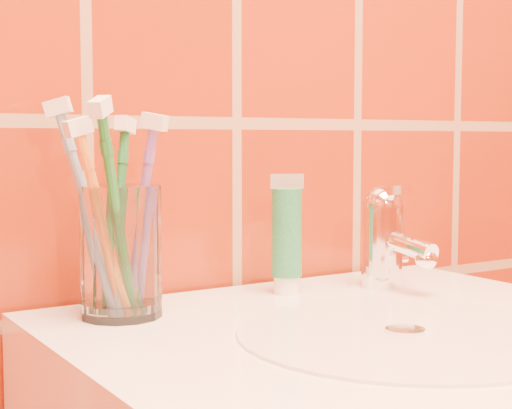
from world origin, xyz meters
TOP-DOWN VIEW (x-y plane):
  - glass_tumbler at (-0.19, 1.11)m, footprint 0.09×0.09m
  - toothpaste_tube at (0.02, 1.12)m, footprint 0.04×0.03m
  - faucet at (0.14, 1.09)m, footprint 0.05×0.11m
  - toothbrush_0 at (-0.21, 1.10)m, footprint 0.09×0.08m
  - toothbrush_1 at (-0.21, 1.12)m, footprint 0.13×0.12m
  - toothbrush_2 at (-0.20, 1.08)m, footprint 0.14×0.14m
  - toothbrush_3 at (-0.18, 1.13)m, footprint 0.10×0.10m
  - toothbrush_4 at (-0.17, 1.11)m, footprint 0.09×0.09m

SIDE VIEW (x-z plane):
  - toothpaste_tube at x=0.02m, z-range 0.85..0.98m
  - faucet at x=0.14m, z-range 0.85..0.97m
  - glass_tumbler at x=-0.19m, z-range 0.85..0.98m
  - toothbrush_0 at x=-0.21m, z-range 0.85..1.04m
  - toothbrush_3 at x=-0.18m, z-range 0.84..1.05m
  - toothbrush_4 at x=-0.17m, z-range 0.84..1.05m
  - toothbrush_2 at x=-0.20m, z-range 0.84..1.07m
  - toothbrush_1 at x=-0.21m, z-range 0.84..1.07m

